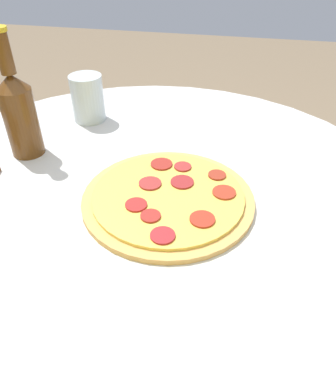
% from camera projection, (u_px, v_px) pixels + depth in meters
% --- Properties ---
extents(ground_plane, '(8.00, 8.00, 0.00)m').
position_uv_depth(ground_plane, '(155.00, 383.00, 1.15)').
color(ground_plane, '#7A664C').
extents(table, '(1.04, 1.04, 0.74)m').
position_uv_depth(table, '(149.00, 253.00, 0.80)').
color(table, silver).
rests_on(table, ground_plane).
extents(pizza, '(0.31, 0.31, 0.02)m').
position_uv_depth(pizza, '(168.00, 197.00, 0.67)').
color(pizza, tan).
rests_on(pizza, table).
extents(beer_bottle, '(0.07, 0.07, 0.26)m').
position_uv_depth(beer_bottle, '(19.00, 111.00, 0.75)').
color(beer_bottle, '#563314').
rests_on(beer_bottle, table).
extents(drinking_glass, '(0.08, 0.08, 0.11)m').
position_uv_depth(drinking_glass, '(88.00, 98.00, 0.91)').
color(drinking_glass, silver).
rests_on(drinking_glass, table).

